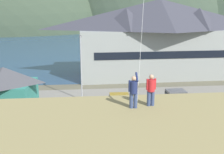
{
  "coord_description": "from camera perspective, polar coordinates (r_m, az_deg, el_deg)",
  "views": [
    {
      "loc": [
        -3.85,
        -21.68,
        11.23
      ],
      "look_at": [
        -0.93,
        9.0,
        3.31
      ],
      "focal_mm": 44.0,
      "sensor_mm": 36.0,
      "label": 1
    }
  ],
  "objects": [
    {
      "name": "parked_car_back_row_right",
      "position": [
        25.46,
        -14.51,
        -9.62
      ],
      "size": [
        4.23,
        2.11,
        1.82
      ],
      "color": "#9EA3A8",
      "rests_on": "parking_lot_pad"
    },
    {
      "name": "parking_light_pole",
      "position": [
        32.92,
        -6.44,
        2.64
      ],
      "size": [
        0.24,
        0.78,
        7.84
      ],
      "color": "#ADADB2",
      "rests_on": "parking_lot_pad"
    },
    {
      "name": "ground_plane",
      "position": [
        24.72,
        4.23,
        -12.65
      ],
      "size": [
        600.0,
        600.0,
        0.0
      ],
      "primitive_type": "plane",
      "color": "#66604C"
    },
    {
      "name": "moored_boat_wharfside",
      "position": [
        57.25,
        -4.18,
        3.8
      ],
      "size": [
        2.41,
        6.05,
        2.16
      ],
      "color": "navy",
      "rests_on": "ground"
    },
    {
      "name": "bay_water",
      "position": [
        82.54,
        -2.72,
        6.59
      ],
      "size": [
        360.0,
        84.0,
        0.03
      ],
      "primitive_type": "cube",
      "color": "navy",
      "rests_on": "ground"
    },
    {
      "name": "parked_car_front_row_end",
      "position": [
        32.62,
        13.24,
        -4.15
      ],
      "size": [
        4.29,
        2.23,
        1.82
      ],
      "color": "slate",
      "rests_on": "parking_lot_pad"
    },
    {
      "name": "wharf_dock",
      "position": [
        59.12,
        -1.05,
        3.81
      ],
      "size": [
        3.2,
        14.1,
        0.7
      ],
      "color": "#70604C",
      "rests_on": "ground"
    },
    {
      "name": "harbor_lodge",
      "position": [
        46.39,
        9.81,
        8.5
      ],
      "size": [
        27.91,
        12.16,
        12.44
      ],
      "color": "#999E99",
      "rests_on": "ground"
    },
    {
      "name": "parking_lot_pad",
      "position": [
        29.18,
        2.6,
        -8.13
      ],
      "size": [
        40.0,
        20.0,
        0.1
      ],
      "primitive_type": "cube",
      "color": "gray",
      "rests_on": "ground"
    },
    {
      "name": "storage_shed_near_lot",
      "position": [
        30.42,
        -21.27,
        -2.78
      ],
      "size": [
        6.49,
        5.67,
        5.31
      ],
      "color": "#338475",
      "rests_on": "ground"
    },
    {
      "name": "parked_car_corner_spot",
      "position": [
        30.37,
        1.7,
        -5.15
      ],
      "size": [
        4.27,
        2.2,
        1.82
      ],
      "color": "#B28923",
      "rests_on": "parking_lot_pad"
    },
    {
      "name": "person_kite_flyer",
      "position": [
        14.4,
        4.5,
        -2.85
      ],
      "size": [
        0.53,
        0.65,
        1.86
      ],
      "color": "#384770",
      "rests_on": "grassy_hill_foreground"
    },
    {
      "name": "storage_shed_waterside",
      "position": [
        48.7,
        1.49,
        4.02
      ],
      "size": [
        4.66,
        4.54,
        4.73
      ],
      "color": "#338475",
      "rests_on": "ground"
    },
    {
      "name": "person_companion",
      "position": [
        14.83,
        8.11,
        -2.5
      ],
      "size": [
        0.55,
        0.4,
        1.74
      ],
      "color": "#384770",
      "rests_on": "grassy_hill_foreground"
    },
    {
      "name": "far_hill_east_peak",
      "position": [
        146.28,
        7.93,
        9.88
      ],
      "size": [
        86.99,
        56.16,
        80.96
      ],
      "primitive_type": "ellipsoid",
      "color": "#42513D",
      "rests_on": "ground"
    }
  ]
}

